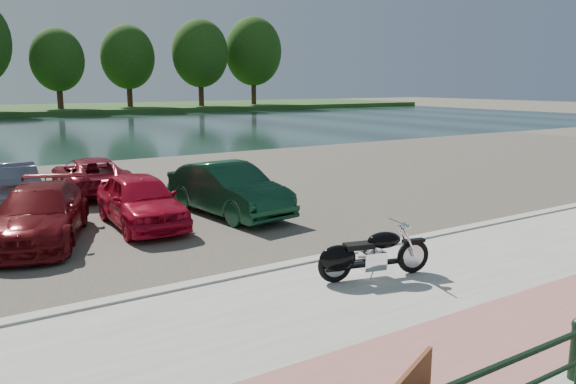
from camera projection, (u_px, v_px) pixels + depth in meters
The scene contains 15 objects.
ground at pixel (434, 279), 10.91m from camera, with size 200.00×200.00×0.00m, color #595447.
promenade at pixel (477, 292), 10.08m from camera, with size 60.00×6.00×0.10m, color #9C9A93.
pink_path at pixel (555, 318), 8.83m from camera, with size 60.00×2.00×0.01m, color #9E5C59.
kerb at pixel (367, 250), 12.55m from camera, with size 60.00×0.30×0.14m, color #9C9A93.
parking_lot at pixel (201, 189), 19.99m from camera, with size 60.00×18.00×0.04m, color #433E36.
river at pixel (49, 131), 43.95m from camera, with size 120.00×40.00×0.00m, color #1B312D.
far_bank at pixel (1, 111), 70.31m from camera, with size 120.00×24.00×0.60m, color #1F4418.
bollards at pixel (569, 349), 6.87m from camera, with size 10.68×0.18×0.81m.
far_trees at pixel (42, 50), 66.12m from camera, with size 70.25×10.68×12.52m.
motorcycle at pixel (365, 255), 10.55m from camera, with size 2.29×0.92×1.05m.
car_3 at pixel (39, 214), 13.22m from camera, with size 1.86×4.57×1.32m, color #610D12.
car_4 at pixel (141, 200), 14.68m from camera, with size 1.63×4.06×1.38m, color #B70C28.
car_5 at pixel (228, 189), 15.92m from camera, with size 1.55×4.45×1.47m, color #0F3821.
car_9 at pixel (10, 182), 17.71m from camera, with size 1.35×3.87×1.27m, color #575969.
car_10 at pixel (91, 176), 18.90m from camera, with size 2.08×4.51×1.25m, color maroon.
Camera 1 is at (-8.02, -7.20, 3.75)m, focal length 35.00 mm.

